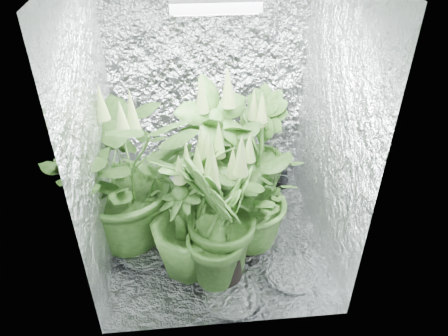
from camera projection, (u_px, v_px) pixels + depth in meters
ground at (217, 237)px, 3.49m from camera, size 1.60×1.60×0.00m
walls at (216, 128)px, 2.92m from camera, size 1.62×1.62×2.00m
grow_lamp at (214, 0)px, 2.44m from camera, size 0.50×0.30×0.22m
plant_a at (127, 175)px, 3.15m from camera, size 1.24×1.24×1.28m
plant_b at (216, 158)px, 3.35m from camera, size 0.85×0.85×1.29m
plant_c at (258, 150)px, 3.65m from camera, size 0.60×0.60×1.06m
plant_d at (188, 217)px, 2.95m from camera, size 0.76×0.76×1.05m
plant_e at (247, 198)px, 3.17m from camera, size 0.92×0.92×0.98m
plant_f at (205, 199)px, 3.15m from camera, size 0.67×0.67×1.04m
plant_g at (221, 222)px, 2.84m from camera, size 0.64×0.64×1.16m
circulation_fan at (279, 174)px, 3.97m from camera, size 0.15×0.27×0.32m
plant_label at (231, 251)px, 2.96m from camera, size 0.06×0.03×0.09m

